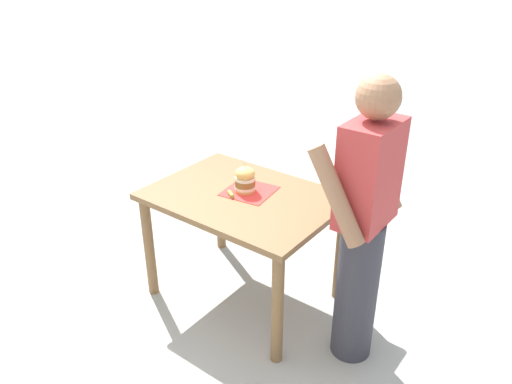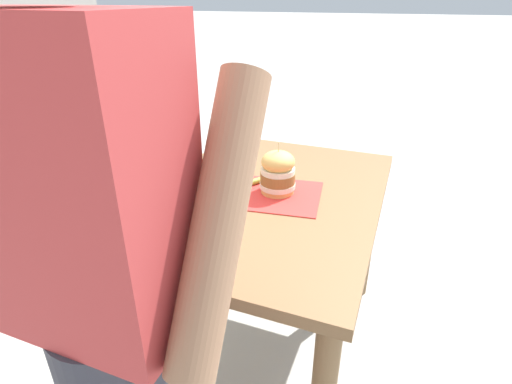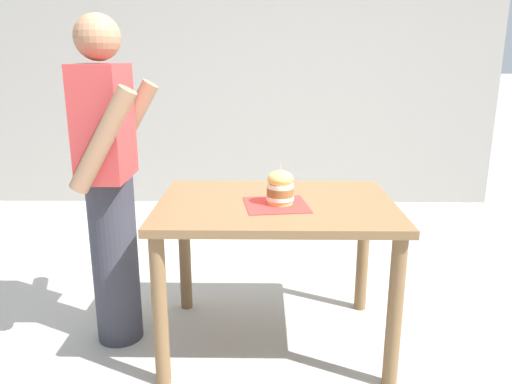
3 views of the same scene
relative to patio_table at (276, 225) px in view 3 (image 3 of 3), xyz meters
name	(u,v)px [view 3 (image 3 of 3)]	position (x,y,z in m)	size (l,w,h in m)	color
ground_plane	(274,340)	(0.00, 0.00, -0.66)	(80.00, 80.00, 0.00)	#ADAAA3
patio_table	(276,225)	(0.00, 0.00, 0.00)	(0.86, 1.18, 0.79)	brown
serving_paper	(275,205)	(-0.06, 0.00, 0.13)	(0.30, 0.30, 0.00)	red
sandwich	(280,187)	(-0.04, -0.02, 0.21)	(0.14, 0.14, 0.20)	#E5B25B
pickle_spear	(286,195)	(0.06, -0.05, 0.14)	(0.02, 0.02, 0.07)	#8EA83D
diner_across_table	(110,181)	(0.03, 0.84, 0.22)	(0.55, 0.35, 1.69)	#33333D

